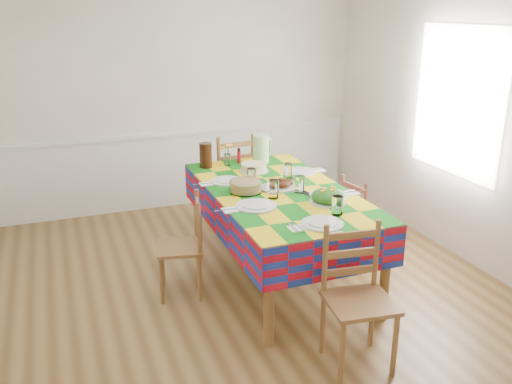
{
  "coord_description": "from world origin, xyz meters",
  "views": [
    {
      "loc": [
        -1.38,
        -3.81,
        2.38
      ],
      "look_at": [
        0.14,
        0.19,
        0.89
      ],
      "focal_mm": 38.0,
      "sensor_mm": 36.0,
      "label": 1
    }
  ],
  "objects_px": {
    "green_pitcher": "(261,149)",
    "chair_near": "(357,299)",
    "chair_left": "(184,247)",
    "chair_right": "(362,220)",
    "chair_far": "(231,180)",
    "tea_pitcher": "(206,155)",
    "dining_table": "(278,200)",
    "meat_platter": "(281,185)"
  },
  "relations": [
    {
      "from": "green_pitcher",
      "to": "chair_near",
      "type": "distance_m",
      "value": 2.28
    },
    {
      "from": "chair_left",
      "to": "chair_right",
      "type": "distance_m",
      "value": 1.73
    },
    {
      "from": "chair_far",
      "to": "tea_pitcher",
      "type": "bearing_deg",
      "value": 43.77
    },
    {
      "from": "chair_right",
      "to": "chair_near",
      "type": "bearing_deg",
      "value": 137.46
    },
    {
      "from": "chair_near",
      "to": "chair_left",
      "type": "height_order",
      "value": "chair_near"
    },
    {
      "from": "tea_pitcher",
      "to": "dining_table",
      "type": "bearing_deg",
      "value": -65.65
    },
    {
      "from": "tea_pitcher",
      "to": "chair_far",
      "type": "distance_m",
      "value": 0.76
    },
    {
      "from": "chair_far",
      "to": "chair_left",
      "type": "xyz_separation_m",
      "value": [
        -0.87,
        -1.36,
        -0.08
      ]
    },
    {
      "from": "tea_pitcher",
      "to": "chair_far",
      "type": "relative_size",
      "value": 0.23
    },
    {
      "from": "meat_platter",
      "to": "tea_pitcher",
      "type": "xyz_separation_m",
      "value": [
        -0.44,
        0.86,
        0.09
      ]
    },
    {
      "from": "chair_near",
      "to": "chair_left",
      "type": "bearing_deg",
      "value": 130.22
    },
    {
      "from": "meat_platter",
      "to": "chair_far",
      "type": "relative_size",
      "value": 0.38
    },
    {
      "from": "green_pitcher",
      "to": "chair_left",
      "type": "distance_m",
      "value": 1.46
    },
    {
      "from": "chair_right",
      "to": "green_pitcher",
      "type": "bearing_deg",
      "value": 28.46
    },
    {
      "from": "chair_far",
      "to": "chair_right",
      "type": "distance_m",
      "value": 1.61
    },
    {
      "from": "dining_table",
      "to": "chair_near",
      "type": "xyz_separation_m",
      "value": [
        0.01,
        -1.36,
        -0.25
      ]
    },
    {
      "from": "meat_platter",
      "to": "chair_right",
      "type": "bearing_deg",
      "value": -2.62
    },
    {
      "from": "chair_near",
      "to": "tea_pitcher",
      "type": "bearing_deg",
      "value": 107.66
    },
    {
      "from": "dining_table",
      "to": "chair_right",
      "type": "relative_size",
      "value": 2.51
    },
    {
      "from": "green_pitcher",
      "to": "chair_left",
      "type": "relative_size",
      "value": 0.32
    },
    {
      "from": "green_pitcher",
      "to": "chair_right",
      "type": "height_order",
      "value": "green_pitcher"
    },
    {
      "from": "chair_near",
      "to": "chair_far",
      "type": "xyz_separation_m",
      "value": [
        -0.0,
        2.71,
        0.03
      ]
    },
    {
      "from": "chair_near",
      "to": "chair_left",
      "type": "relative_size",
      "value": 1.12
    },
    {
      "from": "tea_pitcher",
      "to": "chair_far",
      "type": "xyz_separation_m",
      "value": [
        0.41,
        0.46,
        -0.44
      ]
    },
    {
      "from": "chair_near",
      "to": "chair_left",
      "type": "distance_m",
      "value": 1.6
    },
    {
      "from": "meat_platter",
      "to": "green_pitcher",
      "type": "relative_size",
      "value": 1.41
    },
    {
      "from": "dining_table",
      "to": "chair_far",
      "type": "distance_m",
      "value": 1.37
    },
    {
      "from": "meat_platter",
      "to": "chair_right",
      "type": "distance_m",
      "value": 0.94
    },
    {
      "from": "dining_table",
      "to": "tea_pitcher",
      "type": "relative_size",
      "value": 8.71
    },
    {
      "from": "tea_pitcher",
      "to": "green_pitcher",
      "type": "bearing_deg",
      "value": -2.79
    },
    {
      "from": "chair_near",
      "to": "chair_right",
      "type": "xyz_separation_m",
      "value": [
        0.86,
        1.35,
        -0.07
      ]
    },
    {
      "from": "meat_platter",
      "to": "tea_pitcher",
      "type": "distance_m",
      "value": 0.97
    },
    {
      "from": "chair_right",
      "to": "meat_platter",
      "type": "bearing_deg",
      "value": 77.36
    },
    {
      "from": "chair_left",
      "to": "chair_right",
      "type": "height_order",
      "value": "chair_left"
    },
    {
      "from": "chair_far",
      "to": "chair_right",
      "type": "relative_size",
      "value": 1.23
    },
    {
      "from": "dining_table",
      "to": "meat_platter",
      "type": "relative_size",
      "value": 5.4
    },
    {
      "from": "tea_pitcher",
      "to": "chair_near",
      "type": "height_order",
      "value": "tea_pitcher"
    },
    {
      "from": "green_pitcher",
      "to": "chair_far",
      "type": "height_order",
      "value": "green_pitcher"
    },
    {
      "from": "dining_table",
      "to": "green_pitcher",
      "type": "bearing_deg",
      "value": 78.66
    },
    {
      "from": "chair_far",
      "to": "chair_near",
      "type": "bearing_deg",
      "value": 85.33
    },
    {
      "from": "tea_pitcher",
      "to": "chair_right",
      "type": "relative_size",
      "value": 0.29
    },
    {
      "from": "chair_left",
      "to": "chair_near",
      "type": "bearing_deg",
      "value": 45.62
    }
  ]
}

